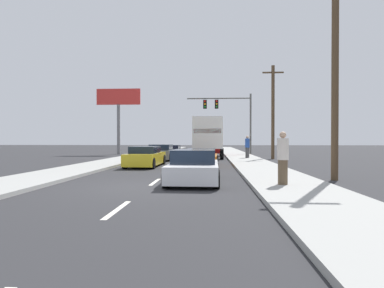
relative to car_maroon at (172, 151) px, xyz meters
The scene contains 16 objects.
ground_plane 4.55m from the car_maroon, 66.48° to the left, with size 140.00×140.00×0.00m, color #2B2B2D.
sidewalk_right 6.81m from the car_maroon, ahead, with size 2.77×80.00×0.14m, color #9E9E99.
sidewalk_left 3.28m from the car_maroon, 164.74° to the right, with size 2.77×80.00×0.14m, color #9E9E99.
lane_markings 2.83m from the car_maroon, 49.56° to the right, with size 0.14×57.00×0.01m.
car_maroon is the anchor object (origin of this frame).
car_gray 6.01m from the car_maroon, 90.84° to the right, with size 2.01×4.16×1.28m.
car_yellow 12.33m from the car_maroon, 90.38° to the right, with size 1.90×4.68×1.25m.
box_truck 4.79m from the car_maroon, 34.62° to the right, with size 2.72×8.76×3.51m.
car_orange 12.28m from the car_maroon, 74.01° to the right, with size 2.08×4.53×1.12m.
car_white 19.88m from the car_maroon, 80.35° to the right, with size 1.96×4.33×1.26m.
traffic_signal_mast 8.03m from the car_maroon, 35.97° to the left, with size 7.14×0.69×6.77m.
utility_pole_near 21.07m from the car_maroon, 64.19° to the right, with size 1.80×0.28×8.89m.
utility_pole_mid 10.70m from the car_maroon, 23.08° to the right, with size 1.80×0.28×8.05m.
roadside_billboard 9.44m from the car_maroon, 146.81° to the left, with size 5.07×0.36×7.53m.
pedestrian_near_corner 8.38m from the car_maroon, 32.95° to the right, with size 0.38×0.38×1.87m.
pedestrian_mid_block 22.00m from the car_maroon, 73.09° to the right, with size 0.38×0.38×1.78m.
Camera 1 is at (2.21, -11.17, 1.63)m, focal length 30.14 mm.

